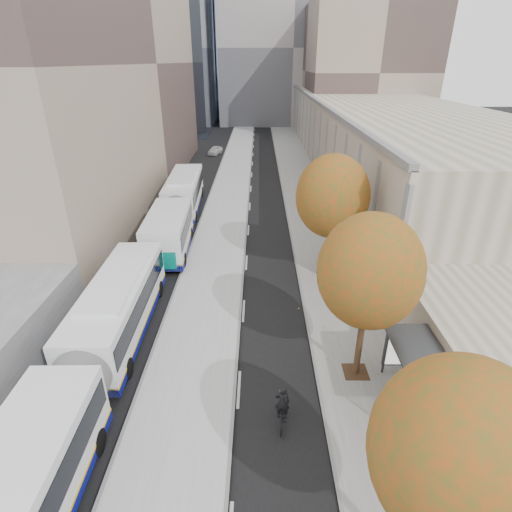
{
  "coord_description": "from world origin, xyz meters",
  "views": [
    {
      "loc": [
        -0.83,
        -0.93,
        12.76
      ],
      "look_at": [
        -0.95,
        19.98,
        2.5
      ],
      "focal_mm": 28.0,
      "sensor_mm": 36.0,
      "label": 1
    }
  ],
  "objects_px": {
    "cyclist": "(282,411)",
    "bus_far": "(179,206)",
    "bus_shelter": "(427,367)",
    "bus_near": "(92,358)",
    "distant_car": "(215,150)"
  },
  "relations": [
    {
      "from": "bus_near",
      "to": "bus_far",
      "type": "bearing_deg",
      "value": 88.33
    },
    {
      "from": "bus_far",
      "to": "distant_car",
      "type": "xyz_separation_m",
      "value": [
        0.21,
        28.83,
        -1.1
      ]
    },
    {
      "from": "cyclist",
      "to": "bus_far",
      "type": "bearing_deg",
      "value": 115.89
    },
    {
      "from": "cyclist",
      "to": "distant_car",
      "type": "relative_size",
      "value": 0.56
    },
    {
      "from": "bus_far",
      "to": "cyclist",
      "type": "relative_size",
      "value": 9.52
    },
    {
      "from": "bus_shelter",
      "to": "bus_far",
      "type": "distance_m",
      "value": 24.19
    },
    {
      "from": "bus_far",
      "to": "distant_car",
      "type": "distance_m",
      "value": 28.85
    },
    {
      "from": "bus_near",
      "to": "cyclist",
      "type": "bearing_deg",
      "value": -14.91
    },
    {
      "from": "bus_shelter",
      "to": "bus_near",
      "type": "xyz_separation_m",
      "value": [
        -13.46,
        1.13,
        -0.58
      ]
    },
    {
      "from": "bus_far",
      "to": "distant_car",
      "type": "relative_size",
      "value": 5.34
    },
    {
      "from": "bus_shelter",
      "to": "bus_far",
      "type": "relative_size",
      "value": 0.24
    },
    {
      "from": "cyclist",
      "to": "distant_car",
      "type": "height_order",
      "value": "cyclist"
    },
    {
      "from": "bus_shelter",
      "to": "bus_far",
      "type": "bearing_deg",
      "value": 123.25
    },
    {
      "from": "bus_shelter",
      "to": "bus_far",
      "type": "height_order",
      "value": "bus_far"
    },
    {
      "from": "distant_car",
      "to": "bus_shelter",
      "type": "bearing_deg",
      "value": -60.68
    }
  ]
}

